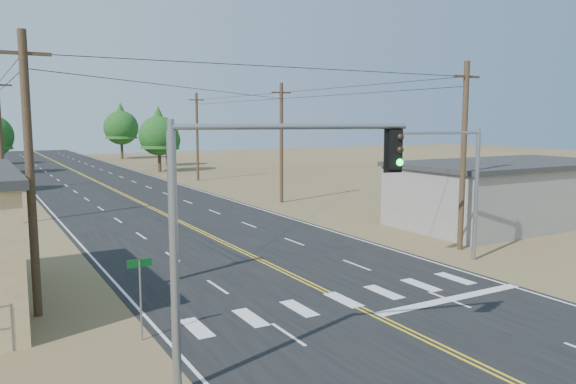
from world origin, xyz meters
TOP-DOWN VIEW (x-y plane):
  - ground at (0.00, 0.00)m, footprint 220.00×220.00m
  - road at (0.00, 30.00)m, footprint 15.00×200.00m
  - building_right at (19.00, 16.00)m, footprint 15.00×8.00m
  - utility_pole_left_near at (-10.50, 12.00)m, footprint 1.80×0.30m
  - utility_pole_left_mid at (-10.50, 32.00)m, footprint 1.80×0.30m
  - utility_pole_right_near at (10.50, 12.00)m, footprint 1.80×0.30m
  - utility_pole_right_mid at (10.50, 32.00)m, footprint 1.80×0.30m
  - utility_pole_right_far at (10.50, 52.00)m, footprint 1.80×0.30m
  - signal_mast_left at (-6.25, 3.50)m, footprint 6.05×1.97m
  - signal_mast_right at (7.96, 10.22)m, footprint 4.95×1.01m
  - street_sign at (-7.87, 7.91)m, footprint 0.79×0.06m
  - tree_right_near at (9.79, 64.61)m, footprint 5.28×5.28m
  - tree_right_mid at (13.81, 74.17)m, footprint 4.21×4.21m
  - tree_right_far at (11.43, 92.88)m, footprint 6.03×6.03m

SIDE VIEW (x-z plane):
  - ground at x=0.00m, z-range 0.00..0.00m
  - road at x=0.00m, z-range 0.00..0.02m
  - street_sign at x=-7.87m, z-range 0.45..3.10m
  - building_right at x=19.00m, z-range 0.00..4.00m
  - tree_right_mid at x=13.81m, z-range 0.78..7.80m
  - signal_mast_right at x=7.96m, z-range 1.12..7.65m
  - signal_mast_left at x=-6.25m, z-range 1.27..8.26m
  - utility_pole_left_near at x=-10.50m, z-range 0.12..10.12m
  - utility_pole_left_mid at x=-10.50m, z-range 0.12..10.12m
  - utility_pole_right_near at x=10.50m, z-range 0.12..10.12m
  - utility_pole_right_mid at x=10.50m, z-range 0.12..10.12m
  - utility_pole_right_far at x=10.50m, z-range 0.12..10.12m
  - tree_right_near at x=9.79m, z-range 0.98..9.78m
  - tree_right_far at x=11.43m, z-range 1.12..11.18m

